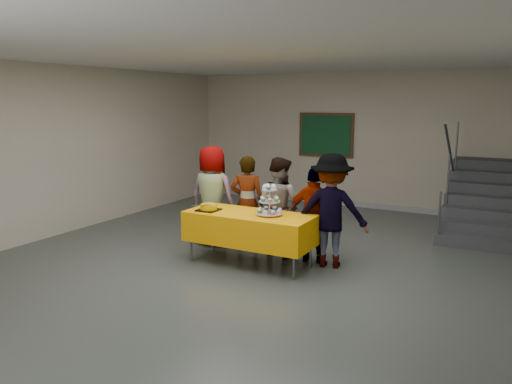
# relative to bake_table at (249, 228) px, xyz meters

# --- Properties ---
(room_shell) EXTENTS (10.00, 10.04, 3.02)m
(room_shell) POSITION_rel_bake_table_xyz_m (0.18, -0.29, 1.57)
(room_shell) COLOR #4C514C
(room_shell) RESTS_ON ground
(bake_table) EXTENTS (1.88, 0.78, 0.77)m
(bake_table) POSITION_rel_bake_table_xyz_m (0.00, 0.00, 0.00)
(bake_table) COLOR #595960
(bake_table) RESTS_ON ground
(cupcake_stand) EXTENTS (0.38, 0.38, 0.44)m
(cupcake_stand) POSITION_rel_bake_table_xyz_m (0.31, 0.02, 0.39)
(cupcake_stand) COLOR silver
(cupcake_stand) RESTS_ON bake_table
(bear_cake) EXTENTS (0.32, 0.36, 0.12)m
(bear_cake) POSITION_rel_bake_table_xyz_m (-0.62, -0.13, 0.27)
(bear_cake) COLOR black
(bear_cake) RESTS_ON bake_table
(schoolchild_a) EXTENTS (0.83, 0.55, 1.65)m
(schoolchild_a) POSITION_rel_bake_table_xyz_m (-1.06, 0.64, 0.27)
(schoolchild_a) COLOR slate
(schoolchild_a) RESTS_ON ground
(schoolchild_b) EXTENTS (0.64, 0.51, 1.52)m
(schoolchild_b) POSITION_rel_bake_table_xyz_m (-0.42, 0.69, 0.20)
(schoolchild_b) COLOR slate
(schoolchild_b) RESTS_ON ground
(schoolchild_c) EXTENTS (0.87, 0.75, 1.53)m
(schoolchild_c) POSITION_rel_bake_table_xyz_m (0.17, 0.64, 0.21)
(schoolchild_c) COLOR slate
(schoolchild_c) RESTS_ON ground
(schoolchild_d) EXTENTS (0.87, 0.45, 1.41)m
(schoolchild_d) POSITION_rel_bake_table_xyz_m (0.78, 0.56, 0.15)
(schoolchild_d) COLOR slate
(schoolchild_d) RESTS_ON ground
(schoolchild_e) EXTENTS (1.18, 0.85, 1.64)m
(schoolchild_e) POSITION_rel_bake_table_xyz_m (1.06, 0.50, 0.27)
(schoolchild_e) COLOR #5D5C65
(schoolchild_e) RESTS_ON ground
(staircase) EXTENTS (1.30, 2.40, 2.04)m
(staircase) POSITION_rel_bake_table_xyz_m (2.88, 3.82, -0.07)
(staircase) COLOR #424447
(staircase) RESTS_ON ground
(noticeboard) EXTENTS (1.30, 0.05, 1.00)m
(noticeboard) POSITION_rel_bake_table_xyz_m (-0.59, 4.65, 1.04)
(noticeboard) COLOR #472B16
(noticeboard) RESTS_ON ground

